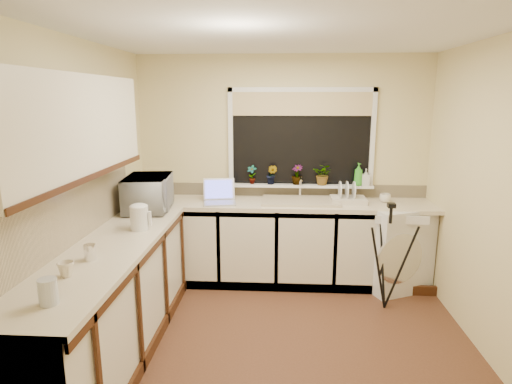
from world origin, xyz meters
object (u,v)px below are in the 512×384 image
object	(u,v)px
cup_left	(66,269)
washing_machine	(392,246)
plant_c	(297,175)
tripod	(388,257)
microwave	(148,193)
soap_bottle_clear	(366,177)
plant_d	(323,174)
plant_b	(272,175)
cup_back	(385,198)
laptop	(219,196)
dish_rack	(348,200)
steel_jar	(90,252)
soap_bottle_green	(358,174)
glass_jug	(48,292)
plant_a	(252,175)
kettle	(139,218)

from	to	relation	value
cup_left	washing_machine	bearing A→B (deg)	38.21
plant_c	tripod	bearing A→B (deg)	-43.14
microwave	soap_bottle_clear	distance (m)	2.32
plant_c	plant_d	world-z (taller)	plant_d
plant_b	soap_bottle_clear	bearing A→B (deg)	0.43
cup_back	laptop	bearing A→B (deg)	-176.48
tripod	plant_d	size ratio (longest dim) A/B	4.45
washing_machine	dish_rack	world-z (taller)	dish_rack
plant_b	plant_d	distance (m)	0.56
steel_jar	cup_left	world-z (taller)	steel_jar
laptop	washing_machine	bearing A→B (deg)	-9.68
plant_b	tripod	bearing A→B (deg)	-34.58
plant_d	soap_bottle_green	bearing A→B (deg)	-1.06
glass_jug	plant_c	bearing A→B (deg)	61.40
tripod	microwave	distance (m)	2.40
plant_d	soap_bottle_green	distance (m)	0.38
laptop	soap_bottle_green	world-z (taller)	soap_bottle_green
plant_a	soap_bottle_green	world-z (taller)	soap_bottle_green
glass_jug	soap_bottle_clear	size ratio (longest dim) A/B	0.80
soap_bottle_green	dish_rack	bearing A→B (deg)	-125.45
soap_bottle_green	soap_bottle_clear	xyz separation A→B (m)	(0.08, 0.01, -0.03)
soap_bottle_green	washing_machine	bearing A→B (deg)	-34.56
washing_machine	cup_back	distance (m)	0.51
kettle	glass_jug	distance (m)	1.34
soap_bottle_clear	cup_back	size ratio (longest dim) A/B	1.57
cup_back	cup_left	bearing A→B (deg)	-139.58
plant_a	cup_left	distance (m)	2.46
dish_rack	soap_bottle_green	world-z (taller)	soap_bottle_green
dish_rack	glass_jug	distance (m)	3.11
tripod	soap_bottle_clear	distance (m)	1.00
plant_b	cup_back	xyz separation A→B (m)	(1.21, -0.15, -0.21)
steel_jar	plant_b	world-z (taller)	plant_b
tripod	plant_b	world-z (taller)	plant_b
washing_machine	dish_rack	distance (m)	0.68
laptop	cup_back	size ratio (longest dim) A/B	3.31
cup_left	plant_c	bearing A→B (deg)	56.10
plant_b	steel_jar	bearing A→B (deg)	-121.61
washing_machine	cup_back	bearing A→B (deg)	106.31
glass_jug	cup_left	size ratio (longest dim) A/B	1.43
laptop	dish_rack	distance (m)	1.37
glass_jug	microwave	world-z (taller)	microwave
plant_b	cup_back	bearing A→B (deg)	-7.00
soap_bottle_clear	plant_c	bearing A→B (deg)	179.41
plant_a	plant_b	xyz separation A→B (m)	(0.22, -0.01, 0.00)
plant_c	dish_rack	bearing A→B (deg)	-19.64
plant_b	plant_c	bearing A→B (deg)	3.17
microwave	plant_a	size ratio (longest dim) A/B	2.89
soap_bottle_green	cup_back	distance (m)	0.38
plant_d	plant_a	bearing A→B (deg)	179.29
soap_bottle_green	cup_left	size ratio (longest dim) A/B	2.41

